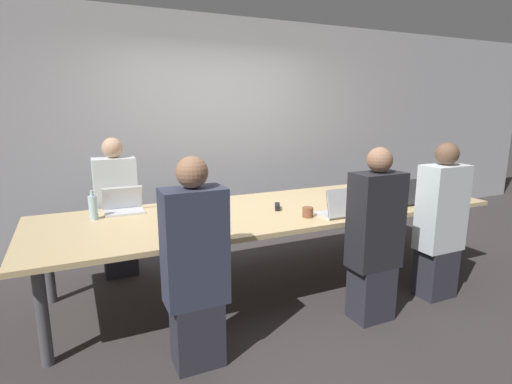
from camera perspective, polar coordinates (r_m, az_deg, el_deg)
The scene contains 14 objects.
ground_plane at distance 4.03m, azimuth 2.22°, elevation -12.87°, with size 24.00×24.00×0.00m, color #383333.
curtain_wall at distance 5.21m, azimuth -6.24°, elevation 8.77°, with size 12.00×0.06×2.80m.
conference_table at distance 3.78m, azimuth 2.31°, elevation -3.07°, with size 4.24×1.33×0.76m.
laptop_near_left at distance 3.00m, azimuth -9.96°, elevation -5.02°, with size 0.34×0.23×0.23m.
person_near_left at distance 2.64m, azimuth -8.67°, elevation -10.75°, with size 0.40×0.24×1.41m.
laptop_far_left at distance 3.81m, azimuth -18.41°, elevation -1.74°, with size 0.35×0.24×0.24m.
person_far_left at distance 4.24m, azimuth -19.24°, elevation -2.48°, with size 0.40×0.24×1.41m.
bottle_far_left at distance 3.65m, azimuth -22.25°, elevation -2.00°, with size 0.07×0.07×0.25m.
laptop_near_midright at distance 3.56m, azimuth 12.07°, elevation -2.26°, with size 0.36×0.25×0.26m.
person_near_midright at distance 3.30m, azimuth 16.57°, elevation -6.46°, with size 0.40×0.24×1.40m.
cup_near_midright at distance 3.49m, azimuth 7.41°, elevation -2.88°, with size 0.09×0.09×0.09m.
laptop_near_right at distance 4.16m, azimuth 20.56°, elevation -0.72°, with size 0.36×0.25×0.25m.
person_near_right at distance 3.90m, azimuth 24.82°, elevation -4.24°, with size 0.40×0.24×1.40m.
stapler at distance 3.74m, azimuth 3.08°, elevation -2.10°, with size 0.11×0.15×0.05m.
Camera 1 is at (-1.68, -3.24, 1.71)m, focal length 28.00 mm.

